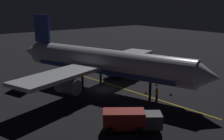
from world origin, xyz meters
TOP-DOWN VIEW (x-y plane):
  - ground_plane at (0.00, 0.00)m, footprint 180.00×180.00m
  - apron_guide_stripe at (-2.76, 4.00)m, footprint 2.62×27.92m
  - airliner at (0.18, -0.55)m, footprint 30.35×35.40m
  - baggage_truck at (6.49, 13.46)m, footprint 6.19×5.35m
  - catering_truck at (-7.08, -3.84)m, footprint 6.19×3.79m
  - ground_crew_worker at (-3.06, 8.38)m, footprint 0.40×0.40m
  - traffic_cone_near_left at (-5.97, 8.49)m, footprint 0.50×0.50m
  - traffic_cone_near_right at (-3.66, 5.60)m, footprint 0.50×0.50m
  - traffic_cone_under_wing at (-8.03, 3.69)m, footprint 0.50×0.50m

SIDE VIEW (x-z plane):
  - ground_plane at x=0.00m, z-range -0.20..0.00m
  - apron_guide_stripe at x=-2.76m, z-range 0.00..0.01m
  - traffic_cone_near_left at x=-5.97m, z-range -0.03..0.52m
  - traffic_cone_near_right at x=-3.66m, z-range -0.03..0.52m
  - traffic_cone_under_wing at x=-8.03m, z-range -0.03..0.52m
  - ground_crew_worker at x=-3.06m, z-range 0.02..1.76m
  - catering_truck at x=-7.08m, z-range 0.07..2.22m
  - baggage_truck at x=6.49m, z-range 0.06..2.32m
  - airliner at x=0.18m, z-range -1.40..9.92m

